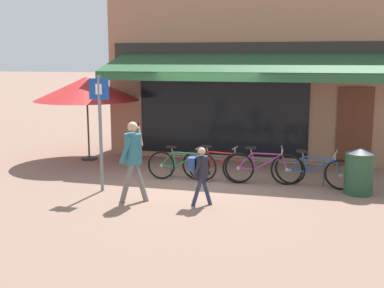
{
  "coord_description": "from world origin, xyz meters",
  "views": [
    {
      "loc": [
        2.53,
        -10.19,
        2.83
      ],
      "look_at": [
        0.06,
        -0.56,
        1.05
      ],
      "focal_mm": 45.0,
      "sensor_mm": 36.0,
      "label": 1
    }
  ],
  "objects_px": {
    "bicycle_blue": "(314,171)",
    "pedestrian_adult": "(133,153)",
    "bicycle_red": "(217,165)",
    "litter_bin": "(359,171)",
    "bicycle_green": "(182,165)",
    "parking_sign": "(100,121)",
    "cafe_parasol": "(87,89)",
    "pedestrian_child": "(200,169)",
    "bicycle_purple": "(262,168)"
  },
  "relations": [
    {
      "from": "bicycle_blue",
      "to": "cafe_parasol",
      "type": "relative_size",
      "value": 0.62
    },
    {
      "from": "bicycle_red",
      "to": "parking_sign",
      "type": "bearing_deg",
      "value": -143.92
    },
    {
      "from": "pedestrian_adult",
      "to": "cafe_parasol",
      "type": "bearing_deg",
      "value": 124.69
    },
    {
      "from": "bicycle_red",
      "to": "parking_sign",
      "type": "xyz_separation_m",
      "value": [
        -2.23,
        -1.46,
        1.14
      ]
    },
    {
      "from": "pedestrian_adult",
      "to": "bicycle_green",
      "type": "bearing_deg",
      "value": 73.45
    },
    {
      "from": "pedestrian_child",
      "to": "cafe_parasol",
      "type": "bearing_deg",
      "value": 137.91
    },
    {
      "from": "bicycle_blue",
      "to": "bicycle_red",
      "type": "bearing_deg",
      "value": -168.68
    },
    {
      "from": "pedestrian_child",
      "to": "litter_bin",
      "type": "relative_size",
      "value": 1.16
    },
    {
      "from": "bicycle_purple",
      "to": "bicycle_blue",
      "type": "xyz_separation_m",
      "value": [
        1.15,
        0.02,
        -0.01
      ]
    },
    {
      "from": "bicycle_blue",
      "to": "pedestrian_adult",
      "type": "relative_size",
      "value": 1.11
    },
    {
      "from": "pedestrian_child",
      "to": "parking_sign",
      "type": "bearing_deg",
      "value": 166.16
    },
    {
      "from": "parking_sign",
      "to": "bicycle_blue",
      "type": "bearing_deg",
      "value": 17.75
    },
    {
      "from": "bicycle_red",
      "to": "cafe_parasol",
      "type": "relative_size",
      "value": 0.6
    },
    {
      "from": "bicycle_purple",
      "to": "cafe_parasol",
      "type": "bearing_deg",
      "value": 156.28
    },
    {
      "from": "pedestrian_adult",
      "to": "cafe_parasol",
      "type": "distance_m",
      "value": 4.53
    },
    {
      "from": "bicycle_purple",
      "to": "parking_sign",
      "type": "bearing_deg",
      "value": -163.86
    },
    {
      "from": "bicycle_green",
      "to": "bicycle_purple",
      "type": "height_order",
      "value": "bicycle_purple"
    },
    {
      "from": "pedestrian_child",
      "to": "litter_bin",
      "type": "xyz_separation_m",
      "value": [
        3.05,
        1.6,
        -0.22
      ]
    },
    {
      "from": "bicycle_green",
      "to": "cafe_parasol",
      "type": "bearing_deg",
      "value": 151.29
    },
    {
      "from": "bicycle_green",
      "to": "parking_sign",
      "type": "height_order",
      "value": "parking_sign"
    },
    {
      "from": "bicycle_red",
      "to": "litter_bin",
      "type": "bearing_deg",
      "value": -3.4
    },
    {
      "from": "bicycle_red",
      "to": "litter_bin",
      "type": "xyz_separation_m",
      "value": [
        3.1,
        -0.34,
        0.13
      ]
    },
    {
      "from": "pedestrian_adult",
      "to": "cafe_parasol",
      "type": "relative_size",
      "value": 0.56
    },
    {
      "from": "bicycle_green",
      "to": "parking_sign",
      "type": "distance_m",
      "value": 2.25
    },
    {
      "from": "litter_bin",
      "to": "parking_sign",
      "type": "distance_m",
      "value": 5.55
    },
    {
      "from": "cafe_parasol",
      "to": "bicycle_purple",
      "type": "bearing_deg",
      "value": -16.74
    },
    {
      "from": "bicycle_blue",
      "to": "pedestrian_adult",
      "type": "bearing_deg",
      "value": -137.64
    },
    {
      "from": "pedestrian_child",
      "to": "bicycle_green",
      "type": "bearing_deg",
      "value": 113.98
    },
    {
      "from": "bicycle_purple",
      "to": "pedestrian_child",
      "type": "relative_size",
      "value": 1.57
    },
    {
      "from": "pedestrian_adult",
      "to": "parking_sign",
      "type": "distance_m",
      "value": 1.23
    },
    {
      "from": "bicycle_green",
      "to": "bicycle_purple",
      "type": "relative_size",
      "value": 0.92
    },
    {
      "from": "bicycle_purple",
      "to": "bicycle_blue",
      "type": "distance_m",
      "value": 1.15
    },
    {
      "from": "pedestrian_adult",
      "to": "pedestrian_child",
      "type": "xyz_separation_m",
      "value": [
        1.33,
        0.1,
        -0.28
      ]
    },
    {
      "from": "bicycle_blue",
      "to": "cafe_parasol",
      "type": "height_order",
      "value": "cafe_parasol"
    },
    {
      "from": "bicycle_green",
      "to": "pedestrian_child",
      "type": "bearing_deg",
      "value": -65.89
    },
    {
      "from": "bicycle_red",
      "to": "litter_bin",
      "type": "distance_m",
      "value": 3.12
    },
    {
      "from": "bicycle_purple",
      "to": "bicycle_green",
      "type": "bearing_deg",
      "value": 175.52
    },
    {
      "from": "bicycle_green",
      "to": "pedestrian_adult",
      "type": "relative_size",
      "value": 1.02
    },
    {
      "from": "parking_sign",
      "to": "cafe_parasol",
      "type": "relative_size",
      "value": 0.86
    },
    {
      "from": "bicycle_green",
      "to": "bicycle_blue",
      "type": "distance_m",
      "value": 3.02
    },
    {
      "from": "pedestrian_adult",
      "to": "bicycle_red",
      "type": "bearing_deg",
      "value": 54.9
    },
    {
      "from": "bicycle_purple",
      "to": "pedestrian_child",
      "type": "distance_m",
      "value": 2.15
    },
    {
      "from": "litter_bin",
      "to": "bicycle_purple",
      "type": "bearing_deg",
      "value": 172.23
    },
    {
      "from": "bicycle_red",
      "to": "bicycle_purple",
      "type": "xyz_separation_m",
      "value": [
        1.05,
        -0.06,
        0.02
      ]
    },
    {
      "from": "bicycle_red",
      "to": "pedestrian_child",
      "type": "relative_size",
      "value": 1.49
    },
    {
      "from": "bicycle_blue",
      "to": "cafe_parasol",
      "type": "xyz_separation_m",
      "value": [
        -6.18,
        1.5,
        1.62
      ]
    },
    {
      "from": "bicycle_red",
      "to": "pedestrian_child",
      "type": "distance_m",
      "value": 1.97
    },
    {
      "from": "bicycle_blue",
      "to": "parking_sign",
      "type": "xyz_separation_m",
      "value": [
        -4.43,
        -1.42,
        1.14
      ]
    },
    {
      "from": "parking_sign",
      "to": "cafe_parasol",
      "type": "height_order",
      "value": "parking_sign"
    },
    {
      "from": "bicycle_red",
      "to": "bicycle_purple",
      "type": "height_order",
      "value": "bicycle_purple"
    }
  ]
}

